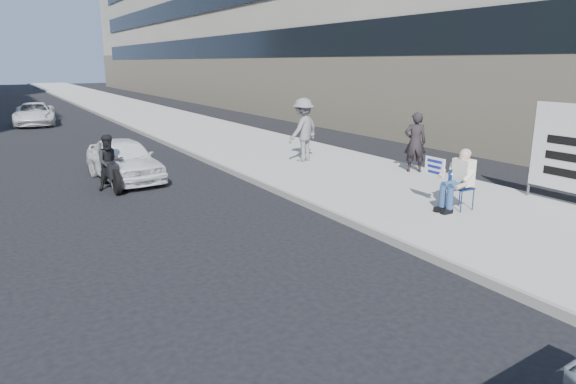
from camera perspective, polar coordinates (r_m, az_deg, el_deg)
ground at (r=8.07m, az=7.56°, el=-9.29°), size 160.00×160.00×0.00m
near_sidewalk at (r=27.37m, az=-12.02°, el=7.38°), size 5.00×120.00×0.15m
seated_protester at (r=11.34m, az=18.33°, el=1.64°), size 0.83×1.12×1.31m
jogger at (r=16.24m, az=1.69°, el=6.93°), size 1.46×1.17×1.97m
pedestrian_woman at (r=15.03m, az=13.95°, el=5.39°), size 0.74×0.69×1.70m
white_sedan_near at (r=14.94m, az=-17.75°, el=3.48°), size 1.68×3.55×1.17m
white_sedan_far at (r=30.02m, az=-26.33°, el=7.78°), size 2.39×4.35×1.15m
motorcycle at (r=13.91m, az=-19.15°, el=2.82°), size 0.70×2.04×1.42m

